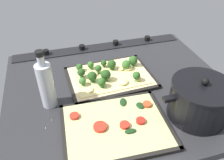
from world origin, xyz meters
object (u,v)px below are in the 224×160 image
baking_tray_back (116,127)px  oil_bottle (46,84)px  cooking_pot (199,100)px  broccoli_pizza (110,74)px  veggie_pizza_back (116,125)px  baking_tray_front (110,78)px

baking_tray_back → oil_bottle: (19.07, -16.89, 8.51)cm
baking_tray_back → cooking_pot: 28.18cm
broccoli_pizza → oil_bottle: bearing=19.4°
veggie_pizza_back → cooking_pot: size_ratio=1.22×
baking_tray_front → broccoli_pizza: broccoli_pizza is taller
baking_tray_front → baking_tray_back: 25.94cm
baking_tray_back → oil_bottle: bearing=-41.5°
broccoli_pizza → cooking_pot: size_ratio=1.22×
broccoli_pizza → baking_tray_back: 26.01cm
broccoli_pizza → baking_tray_back: broccoli_pizza is taller
oil_bottle → broccoli_pizza: bearing=-160.6°
baking_tray_back → cooking_pot: (-27.47, 1.75, 6.05)cm
baking_tray_back → oil_bottle: oil_bottle is taller
baking_tray_front → cooking_pot: (-22.16, 27.14, 6.04)cm
baking_tray_back → oil_bottle: 26.86cm
veggie_pizza_back → cooking_pot: cooking_pot is taller
baking_tray_front → veggie_pizza_back: bearing=78.4°
baking_tray_front → oil_bottle: (24.39, 8.50, 8.51)cm
baking_tray_front → broccoli_pizza: (0.11, -0.02, 1.84)cm
veggie_pizza_back → oil_bottle: oil_bottle is taller
baking_tray_front → broccoli_pizza: size_ratio=1.08×
broccoli_pizza → oil_bottle: size_ratio=1.49×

